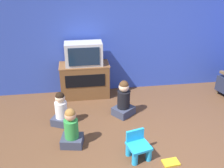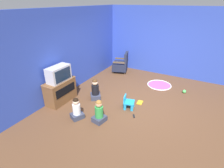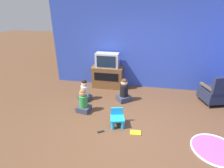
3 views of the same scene
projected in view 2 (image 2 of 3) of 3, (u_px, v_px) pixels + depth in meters
The scene contains 14 objects.
ground_plane at pixel (139, 103), 5.49m from camera, with size 30.00×30.00×0.00m, color brown.
wall_back at pixel (71, 51), 5.93m from camera, with size 5.84×0.12×2.73m.
wall_right at pixel (172, 43), 7.00m from camera, with size 0.12×5.58×2.73m.
tv_cabinet at pixel (60, 91), 5.43m from camera, with size 1.01×0.46×0.72m.
television at pixel (59, 74), 5.17m from camera, with size 0.73×0.36×0.46m.
black_armchair at pixel (121, 65), 7.71m from camera, with size 0.81×0.79×0.89m.
yellow_kid_chair at pixel (128, 103), 5.16m from camera, with size 0.37×0.36×0.40m.
play_mat at pixel (159, 85), 6.62m from camera, with size 0.90×0.90×0.04m.
child_watching_left at pixel (99, 112), 4.54m from camera, with size 0.38×0.34×0.65m.
child_watching_center at pixel (95, 90), 5.61m from camera, with size 0.47×0.46×0.69m.
child_watching_right at pixel (77, 110), 4.67m from camera, with size 0.41×0.39×0.63m.
toy_ball at pixel (184, 91), 6.04m from camera, with size 0.12×0.12×0.12m.
book at pixel (140, 102), 5.48m from camera, with size 0.25×0.18×0.02m.
remote_control at pixel (134, 116), 4.84m from camera, with size 0.15×0.11×0.02m.
Camera 2 is at (-4.52, -1.51, 2.92)m, focal length 28.00 mm.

